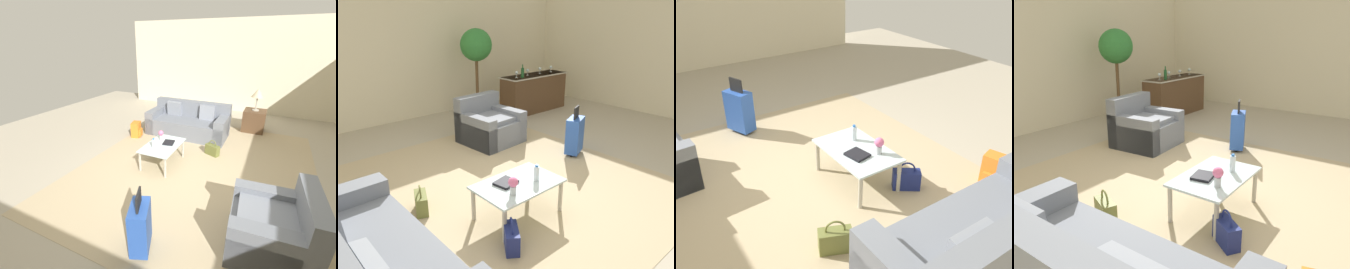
# 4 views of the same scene
# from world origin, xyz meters

# --- Properties ---
(ground_plane) EXTENTS (12.00, 12.00, 0.00)m
(ground_plane) POSITION_xyz_m (0.00, 0.00, 0.00)
(ground_plane) COLOR #A89E89
(wall_right) EXTENTS (0.12, 8.00, 3.10)m
(wall_right) POSITION_xyz_m (5.06, 0.00, 1.55)
(wall_right) COLOR beige
(wall_right) RESTS_ON ground
(area_rug) EXTENTS (5.20, 4.40, 0.01)m
(area_rug) POSITION_xyz_m (-0.60, 0.20, 0.00)
(area_rug) COLOR tan
(area_rug) RESTS_ON ground
(armchair) EXTENTS (1.04, 1.01, 0.86)m
(armchair) POSITION_xyz_m (0.89, 1.67, 0.30)
(armchair) COLOR slate
(armchair) RESTS_ON ground
(coffee_table) EXTENTS (1.00, 0.65, 0.44)m
(coffee_table) POSITION_xyz_m (-0.40, -0.50, 0.38)
(coffee_table) COLOR silver
(coffee_table) RESTS_ON ground
(water_bottle) EXTENTS (0.06, 0.06, 0.20)m
(water_bottle) POSITION_xyz_m (-0.20, -0.60, 0.53)
(water_bottle) COLOR silver
(water_bottle) RESTS_ON coffee_table
(coffee_table_book) EXTENTS (0.27, 0.25, 0.03)m
(coffee_table_book) POSITION_xyz_m (-0.52, -0.42, 0.45)
(coffee_table_book) COLOR black
(coffee_table_book) RESTS_ON coffee_table
(flower_vase) EXTENTS (0.11, 0.11, 0.21)m
(flower_vase) POSITION_xyz_m (-0.62, -0.65, 0.56)
(flower_vase) COLOR #B2B7BC
(flower_vase) RESTS_ON coffee_table
(bar_console) EXTENTS (1.82, 0.58, 0.91)m
(bar_console) POSITION_xyz_m (3.10, 2.60, 0.47)
(bar_console) COLOR #513823
(bar_console) RESTS_ON ground
(wine_glass_leftmost) EXTENTS (0.08, 0.08, 0.15)m
(wine_glass_leftmost) POSITION_xyz_m (2.48, 2.58, 1.01)
(wine_glass_leftmost) COLOR silver
(wine_glass_leftmost) RESTS_ON bar_console
(wine_glass_left_of_centre) EXTENTS (0.08, 0.08, 0.15)m
(wine_glass_left_of_centre) POSITION_xyz_m (2.89, 2.63, 1.01)
(wine_glass_left_of_centre) COLOR silver
(wine_glass_left_of_centre) RESTS_ON bar_console
(wine_glass_right_of_centre) EXTENTS (0.08, 0.08, 0.15)m
(wine_glass_right_of_centre) POSITION_xyz_m (3.31, 2.61, 1.01)
(wine_glass_right_of_centre) COLOR silver
(wine_glass_right_of_centre) RESTS_ON bar_console
(wine_glass_rightmost) EXTENTS (0.08, 0.08, 0.15)m
(wine_glass_rightmost) POSITION_xyz_m (3.72, 2.61, 1.01)
(wine_glass_rightmost) COLOR silver
(wine_glass_rightmost) RESTS_ON bar_console
(wine_bottle_green) EXTENTS (0.07, 0.07, 0.30)m
(wine_bottle_green) POSITION_xyz_m (2.58, 2.49, 1.02)
(wine_bottle_green) COLOR #194C23
(wine_bottle_green) RESTS_ON bar_console
(suitcase_blue) EXTENTS (0.45, 0.35, 0.85)m
(suitcase_blue) POSITION_xyz_m (1.60, 0.20, 0.36)
(suitcase_blue) COLOR #2851AD
(suitcase_blue) RESTS_ON ground
(handbag_olive) EXTENTS (0.26, 0.35, 0.36)m
(handbag_olive) POSITION_xyz_m (-1.23, 0.34, 0.13)
(handbag_olive) COLOR olive
(handbag_olive) RESTS_ON ground
(handbag_navy) EXTENTS (0.30, 0.34, 0.36)m
(handbag_navy) POSITION_xyz_m (-0.86, -0.89, 0.13)
(handbag_navy) COLOR navy
(handbag_navy) RESTS_ON ground
(potted_ficus) EXTENTS (0.72, 0.72, 2.00)m
(potted_ficus) POSITION_xyz_m (1.80, 3.20, 1.43)
(potted_ficus) COLOR #84664C
(potted_ficus) RESTS_ON ground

